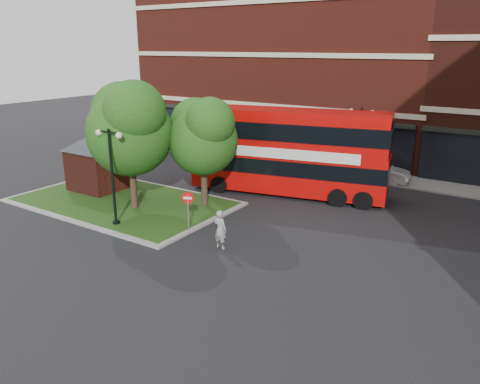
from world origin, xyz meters
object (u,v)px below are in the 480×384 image
Objects in this scene: car_silver at (319,162)px; car_white at (378,171)px; woman at (220,229)px; bus at (289,146)px.

car_white is (4.47, -0.29, 0.00)m from car_silver.
car_silver is at bearing -77.69° from woman.
car_white is at bearing -91.00° from car_silver.
woman is 15.19m from car_silver.
car_white is (2.54, 14.78, -0.22)m from woman.
woman is at bearing -93.93° from bus.
bus reaches higher than car_silver.
car_silver is (-1.93, 15.06, -0.22)m from woman.
bus is 6.52m from car_silver.
bus is at bearing 142.82° from car_white.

